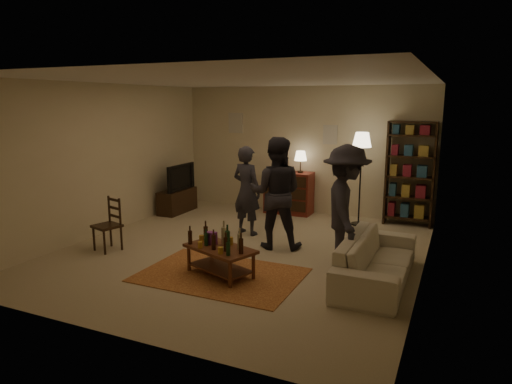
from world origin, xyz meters
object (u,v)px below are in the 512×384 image
Objects in this scene: person_by_sofa at (346,208)px; floor_lamp at (362,146)px; coffee_table at (220,249)px; bookshelf at (410,173)px; dresser at (289,192)px; person_right at (276,193)px; sofa at (377,259)px; person_left at (247,191)px; tv_stand at (177,195)px; dining_chair at (110,222)px.

floor_lamp is at bearing -10.58° from person_by_sofa.
floor_lamp is at bearing 70.90° from coffee_table.
bookshelf is 1.12× the size of floor_lamp.
dresser reaches higher than coffee_table.
person_right reaches higher than person_by_sofa.
sofa is 1.30× the size of person_left.
dresser is (2.25, 0.91, 0.09)m from tv_stand.
floor_lamp is (1.57, -0.34, 1.06)m from dresser.
person_left is (2.10, -0.88, 0.42)m from tv_stand.
person_right is (0.61, -2.30, 0.44)m from dresser.
dresser is (-0.38, 3.79, 0.10)m from coffee_table.
sofa is 1.16× the size of person_by_sofa.
bookshelf is 0.97× the size of sofa.
dresser is at bearing 37.54° from sofa.
person_by_sofa is (1.88, -2.79, 0.42)m from dresser.
coffee_table is at bearing 106.00° from person_by_sofa.
dresser is 2.42m from person_right.
person_left is 0.88× the size of person_right.
tv_stand is at bearing -171.43° from floor_lamp.
person_right reaches higher than sofa.
coffee_table is 3.81m from dresser.
tv_stand is 0.78× the size of dresser.
coffee_table is 0.56× the size of bookshelf.
dining_chair is 0.65× the size of dresser.
sofa is at bearing -25.34° from tv_stand.
person_right is (-1.78, 0.81, 0.61)m from sofa.
floor_lamp is at bearing 16.40° from sofa.
dresser is 2.50m from bookshelf.
sofa is at bearing -139.42° from person_by_sofa.
coffee_table is 3.84m from floor_lamp.
dresser is 1.83m from person_left.
dining_chair is 0.55× the size of person_left.
coffee_table is 4.42m from bookshelf.
person_right is (0.77, -0.51, 0.11)m from person_left.
person_right reaches higher than dining_chair.
dining_chair reaches higher than sofa.
dining_chair is 0.49× the size of floor_lamp.
person_right is 1.36m from person_by_sofa.
sofa is at bearing -52.46° from dresser.
dining_chair reaches higher than coffee_table.
coffee_table is 1.60m from person_right.
coffee_table is 2.12m from sofa.
person_right is (-1.83, -2.37, -0.12)m from bookshelf.
person_right is (2.40, 1.23, 0.46)m from dining_chair.
tv_stand is at bearing 116.04° from dining_chair.
tv_stand is at bearing -157.93° from dresser.
bookshelf reaches higher than person_by_sofa.
person_right reaches higher than dresser.
dresser is 0.85× the size of person_left.
dining_chair is at bearing 60.56° from person_left.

